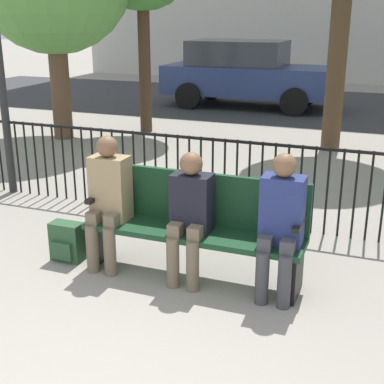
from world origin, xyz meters
name	(u,v)px	position (x,y,z in m)	size (l,w,h in m)	color
park_bench	(195,222)	(0.00, 2.18, 0.50)	(1.96, 0.45, 0.92)	#14381E
seated_person_0	(108,196)	(-0.79, 2.05, 0.68)	(0.34, 0.39, 1.23)	brown
seated_person_1	(190,211)	(0.00, 2.05, 0.64)	(0.34, 0.39, 1.15)	brown
seated_person_2	(281,220)	(0.78, 2.05, 0.67)	(0.34, 0.39, 1.21)	#3D3D42
backpack	(67,242)	(-1.23, 2.00, 0.18)	(0.31, 0.20, 0.37)	#284C2D
fence_railing	(237,175)	(-0.02, 3.51, 0.56)	(9.01, 0.03, 0.95)	black
street_surface	(333,107)	(0.00, 12.00, 0.00)	(24.00, 6.00, 0.01)	#333335
parked_car_0	(246,73)	(-2.08, 11.24, 0.84)	(4.20, 1.94, 1.62)	navy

